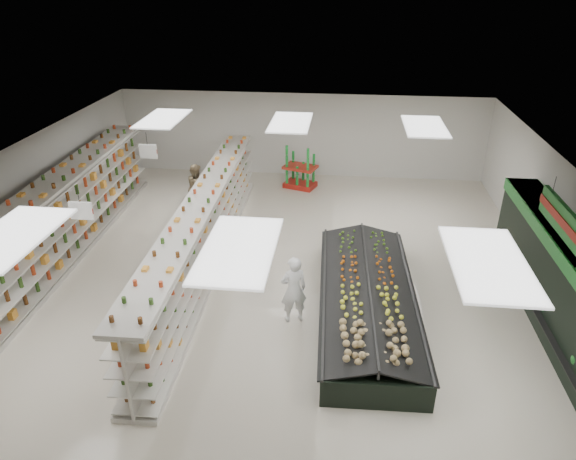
# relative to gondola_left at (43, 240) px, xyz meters

# --- Properties ---
(floor) EXTENTS (16.00, 16.00, 0.00)m
(floor) POSITION_rel_gondola_left_xyz_m (5.99, 0.33, -1.04)
(floor) COLOR beige
(floor) RESTS_ON ground
(ceiling) EXTENTS (14.00, 16.00, 0.02)m
(ceiling) POSITION_rel_gondola_left_xyz_m (5.99, 0.33, 2.16)
(ceiling) COLOR white
(ceiling) RESTS_ON wall_back
(wall_back) EXTENTS (14.00, 0.02, 3.20)m
(wall_back) POSITION_rel_gondola_left_xyz_m (5.99, 8.33, 0.56)
(wall_back) COLOR silver
(wall_back) RESTS_ON floor
(wall_left) EXTENTS (0.02, 16.00, 3.20)m
(wall_left) POSITION_rel_gondola_left_xyz_m (-1.01, 0.33, 0.56)
(wall_left) COLOR silver
(wall_left) RESTS_ON floor
(wall_right) EXTENTS (0.02, 16.00, 3.20)m
(wall_right) POSITION_rel_gondola_left_xyz_m (12.99, 0.33, 0.56)
(wall_right) COLOR silver
(wall_right) RESTS_ON floor
(produce_wall_case) EXTENTS (0.93, 8.00, 2.20)m
(produce_wall_case) POSITION_rel_gondola_left_xyz_m (12.52, -1.17, 0.20)
(produce_wall_case) COLOR black
(produce_wall_case) RESTS_ON floor
(aisle_sign_near) EXTENTS (0.52, 0.06, 0.75)m
(aisle_sign_near) POSITION_rel_gondola_left_xyz_m (2.19, -1.67, 1.71)
(aisle_sign_near) COLOR white
(aisle_sign_near) RESTS_ON ceiling
(aisle_sign_far) EXTENTS (0.52, 0.06, 0.75)m
(aisle_sign_far) POSITION_rel_gondola_left_xyz_m (2.19, 2.33, 1.71)
(aisle_sign_far) COLOR white
(aisle_sign_far) RESTS_ON ceiling
(hortifruti_banner) EXTENTS (0.12, 3.20, 0.95)m
(hortifruti_banner) POSITION_rel_gondola_left_xyz_m (12.23, -1.17, 1.61)
(hortifruti_banner) COLOR #1F772B
(hortifruti_banner) RESTS_ON ceiling
(gondola_left) EXTENTS (1.42, 13.13, 2.27)m
(gondola_left) POSITION_rel_gondola_left_xyz_m (0.00, 0.00, 0.00)
(gondola_left) COLOR beige
(gondola_left) RESTS_ON floor
(gondola_center) EXTENTS (1.13, 11.45, 1.98)m
(gondola_center) POSITION_rel_gondola_left_xyz_m (4.01, 1.03, -0.13)
(gondola_center) COLOR beige
(gondola_center) RESTS_ON floor
(produce_island) EXTENTS (2.43, 6.18, 0.91)m
(produce_island) POSITION_rel_gondola_left_xyz_m (8.36, -0.80, -0.63)
(produce_island) COLOR black
(produce_island) RESTS_ON floor
(soda_endcap) EXTENTS (1.36, 1.13, 1.49)m
(soda_endcap) POSITION_rel_gondola_left_xyz_m (6.08, 6.95, -0.32)
(soda_endcap) COLOR #AA1C13
(soda_endcap) RESTS_ON floor
(shopper_main) EXTENTS (0.71, 0.60, 1.68)m
(shopper_main) POSITION_rel_gondola_left_xyz_m (6.67, -1.28, -0.21)
(shopper_main) COLOR white
(shopper_main) RESTS_ON floor
(shopper_background) EXTENTS (0.64, 0.87, 1.63)m
(shopper_background) POSITION_rel_gondola_left_xyz_m (2.85, 4.51, -0.23)
(shopper_background) COLOR #9B835F
(shopper_background) RESTS_ON floor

